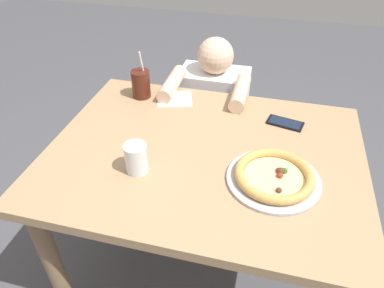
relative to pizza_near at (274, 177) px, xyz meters
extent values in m
plane|color=#4C4C51|center=(-0.27, 0.11, -0.77)|extent=(8.00, 8.00, 0.00)
cube|color=tan|center=(-0.27, 0.11, -0.04)|extent=(1.21, 0.93, 0.04)
cylinder|color=#826748|center=(-0.80, -0.28, -0.42)|extent=(0.07, 0.07, 0.71)
cylinder|color=#826748|center=(-0.80, 0.49, -0.42)|extent=(0.07, 0.07, 0.71)
cylinder|color=#826748|center=(0.26, 0.49, -0.42)|extent=(0.07, 0.07, 0.71)
cylinder|color=#B7B7BC|center=(0.00, 0.00, -0.01)|extent=(0.33, 0.33, 0.01)
cylinder|color=#EFD68C|center=(0.00, 0.00, 0.00)|extent=(0.21, 0.21, 0.01)
torus|color=tan|center=(0.00, 0.00, 0.01)|extent=(0.28, 0.28, 0.03)
sphere|color=#BF4C19|center=(0.01, 0.03, 0.01)|extent=(0.02, 0.02, 0.02)
sphere|color=maroon|center=(0.02, 0.00, 0.01)|extent=(0.02, 0.02, 0.02)
sphere|color=brown|center=(0.02, -0.07, 0.01)|extent=(0.02, 0.02, 0.02)
sphere|color=brown|center=(0.02, 0.02, 0.01)|extent=(0.03, 0.03, 0.03)
sphere|color=#2D6623|center=(0.03, 0.03, 0.01)|extent=(0.02, 0.02, 0.02)
cylinder|color=#4C1E14|center=(-0.65, 0.44, 0.04)|extent=(0.09, 0.09, 0.13)
cylinder|color=white|center=(-0.64, 0.44, 0.15)|extent=(0.01, 0.03, 0.12)
cylinder|color=silver|center=(-0.48, -0.06, 0.04)|extent=(0.08, 0.08, 0.11)
cube|color=white|center=(-0.49, -0.05, 0.07)|extent=(0.03, 0.03, 0.02)
cube|color=white|center=(-0.48, -0.07, 0.06)|extent=(0.03, 0.03, 0.03)
cube|color=white|center=(-0.49, 0.45, -0.02)|extent=(0.20, 0.18, 0.00)
cube|color=black|center=(0.02, 0.37, -0.02)|extent=(0.16, 0.11, 0.01)
cube|color=#192338|center=(0.02, 0.37, -0.01)|extent=(0.14, 0.09, 0.00)
cylinder|color=#333847|center=(-0.36, 0.77, -0.55)|extent=(0.30, 0.30, 0.45)
cube|color=white|center=(-0.36, 0.77, -0.17)|extent=(0.37, 0.22, 0.31)
sphere|color=beige|center=(-0.36, 0.77, 0.08)|extent=(0.19, 0.19, 0.19)
cylinder|color=beige|center=(-0.53, 0.54, 0.01)|extent=(0.07, 0.28, 0.07)
cylinder|color=beige|center=(-0.19, 0.54, 0.01)|extent=(0.07, 0.28, 0.07)
camera|label=1|loc=(-0.05, -0.95, 0.84)|focal=33.21mm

